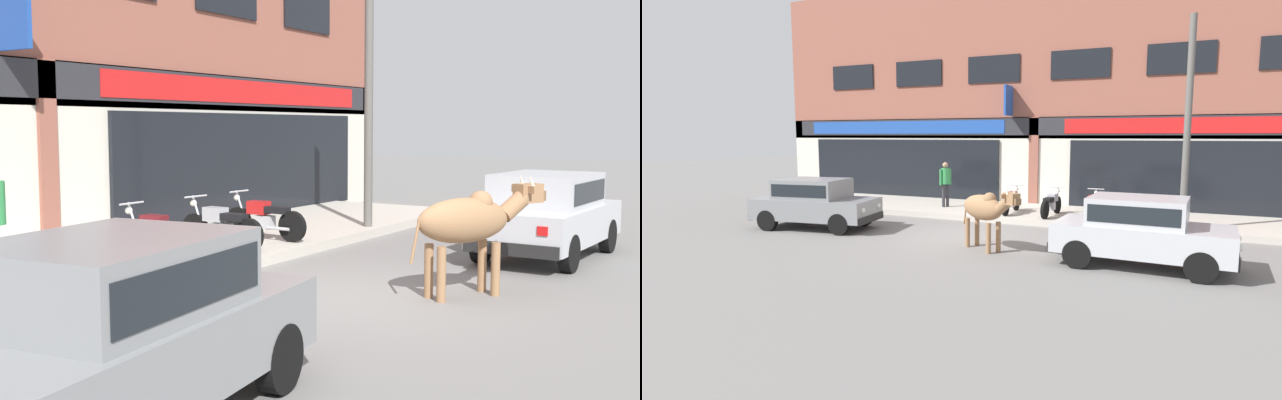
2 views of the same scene
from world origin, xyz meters
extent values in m
plane|color=slate|center=(0.00, 0.00, 0.00)|extent=(90.00, 90.00, 0.00)
cube|color=#B7AFA3|center=(0.00, 4.07, 0.09)|extent=(19.00, 3.75, 0.18)
cube|color=beige|center=(0.00, 6.22, 1.70)|extent=(23.00, 0.55, 3.40)
cube|color=#28282D|center=(0.00, 5.91, 3.05)|extent=(22.08, 0.08, 0.64)
cube|color=#8E5142|center=(0.00, 5.93, 1.70)|extent=(0.36, 0.12, 3.40)
cube|color=black|center=(5.75, 5.90, 1.35)|extent=(8.74, 0.10, 2.40)
cube|color=red|center=(5.75, 5.88, 3.05)|extent=(9.20, 0.05, 0.52)
cube|color=black|center=(8.15, 5.92, 5.22)|extent=(2.09, 0.06, 1.00)
cube|color=#1E479E|center=(-0.87, 5.50, 4.00)|extent=(0.08, 0.80, 1.10)
ellipsoid|color=#936B47|center=(0.90, -1.30, 1.02)|extent=(1.46, 1.19, 0.60)
sphere|color=#936B47|center=(1.14, -1.44, 1.25)|extent=(0.32, 0.32, 0.32)
cylinder|color=#936B47|center=(1.34, -1.41, 0.36)|extent=(0.12, 0.12, 0.72)
cylinder|color=#936B47|center=(1.19, -1.65, 0.36)|extent=(0.12, 0.12, 0.72)
cylinder|color=#936B47|center=(0.61, -0.94, 0.36)|extent=(0.12, 0.12, 0.72)
cylinder|color=#936B47|center=(0.45, -1.19, 0.36)|extent=(0.12, 0.12, 0.72)
cylinder|color=#936B47|center=(1.59, -1.73, 1.17)|extent=(0.52, 0.45, 0.43)
cube|color=#936B47|center=(1.81, -1.87, 1.34)|extent=(0.42, 0.38, 0.26)
cube|color=brown|center=(1.96, -1.97, 1.30)|extent=(0.20, 0.21, 0.14)
cone|color=beige|center=(1.83, -1.76, 1.52)|extent=(0.13, 0.11, 0.19)
cone|color=beige|center=(1.73, -1.93, 1.52)|extent=(0.13, 0.11, 0.19)
cube|color=#936B47|center=(1.83, -1.69, 1.40)|extent=(0.11, 0.14, 0.10)
cube|color=#936B47|center=(1.66, -1.96, 1.40)|extent=(0.11, 0.14, 0.10)
cylinder|color=#936B47|center=(0.27, -0.90, 0.80)|extent=(0.16, 0.12, 0.60)
cylinder|color=black|center=(5.69, -0.74, 0.30)|extent=(0.61, 0.21, 0.60)
cylinder|color=black|center=(5.62, -2.18, 0.30)|extent=(0.61, 0.21, 0.60)
cylinder|color=black|center=(3.39, -0.64, 0.30)|extent=(0.61, 0.21, 0.60)
cylinder|color=black|center=(3.32, -2.08, 0.30)|extent=(0.61, 0.21, 0.60)
cube|color=#B2B5BA|center=(4.51, -1.41, 0.60)|extent=(3.57, 1.75, 0.60)
cube|color=#B2B5BA|center=(4.41, -1.40, 1.18)|extent=(1.96, 1.52, 0.56)
cube|color=black|center=(4.41, -1.40, 1.18)|extent=(1.81, 1.54, 0.35)
cube|color=black|center=(6.23, -1.49, 0.38)|extent=(0.19, 1.52, 0.20)
cube|color=black|center=(2.78, -1.33, 0.38)|extent=(0.19, 1.52, 0.20)
sphere|color=silver|center=(6.29, -1.01, 0.68)|extent=(0.14, 0.14, 0.14)
sphere|color=silver|center=(6.24, -1.97, 0.68)|extent=(0.14, 0.14, 0.14)
cube|color=red|center=(2.77, -0.83, 0.70)|extent=(0.04, 0.16, 0.14)
cube|color=red|center=(2.73, -1.82, 0.70)|extent=(0.04, 0.16, 0.14)
cylinder|color=black|center=(-3.55, 0.09, 0.30)|extent=(0.62, 0.27, 0.60)
cylinder|color=black|center=(-3.34, -1.34, 0.30)|extent=(0.62, 0.27, 0.60)
cube|color=gray|center=(-4.58, -0.80, 0.60)|extent=(3.70, 2.09, 0.60)
cube|color=gray|center=(-4.68, -0.81, 1.18)|extent=(2.09, 1.70, 0.56)
cube|color=black|center=(-4.68, -0.81, 1.18)|extent=(1.94, 1.70, 0.35)
cube|color=black|center=(-2.87, -0.54, 0.38)|extent=(0.34, 1.52, 0.20)
sphere|color=silver|center=(-2.91, -0.06, 0.68)|extent=(0.14, 0.14, 0.14)
sphere|color=silver|center=(-2.77, -1.01, 0.68)|extent=(0.14, 0.14, 0.14)
cylinder|color=black|center=(0.01, 3.94, 0.46)|extent=(0.12, 0.56, 0.56)
cylinder|color=black|center=(0.06, 2.69, 0.46)|extent=(0.12, 0.56, 0.56)
cube|color=#B2B5BA|center=(0.03, 3.29, 0.50)|extent=(0.21, 0.33, 0.24)
cube|color=maroon|center=(0.03, 3.45, 0.76)|extent=(0.26, 0.41, 0.24)
cube|color=black|center=(0.04, 3.05, 0.74)|extent=(0.24, 0.53, 0.12)
cylinder|color=#B2B5BA|center=(0.01, 3.88, 0.76)|extent=(0.05, 0.27, 0.59)
cylinder|color=#B2B5BA|center=(0.01, 3.92, 1.04)|extent=(0.52, 0.05, 0.03)
sphere|color=silver|center=(0.00, 3.98, 0.92)|extent=(0.12, 0.12, 0.12)
cylinder|color=#B2B5BA|center=(-0.06, 2.93, 0.42)|extent=(0.08, 0.48, 0.06)
cylinder|color=black|center=(1.44, 3.87, 0.46)|extent=(0.14, 0.57, 0.56)
cylinder|color=black|center=(1.36, 2.62, 0.46)|extent=(0.14, 0.57, 0.56)
cube|color=#B2B5BA|center=(1.40, 3.22, 0.50)|extent=(0.22, 0.33, 0.24)
cube|color=#A8AAB2|center=(1.41, 3.38, 0.76)|extent=(0.26, 0.41, 0.24)
cube|color=black|center=(1.38, 2.98, 0.74)|extent=(0.25, 0.53, 0.12)
cylinder|color=#B2B5BA|center=(1.43, 3.81, 0.76)|extent=(0.06, 0.27, 0.59)
cylinder|color=#B2B5BA|center=(1.44, 3.85, 1.04)|extent=(0.52, 0.06, 0.03)
sphere|color=silver|center=(1.44, 3.91, 0.92)|extent=(0.12, 0.12, 0.12)
cylinder|color=#B2B5BA|center=(1.26, 2.87, 0.42)|extent=(0.09, 0.48, 0.06)
cylinder|color=black|center=(2.66, 3.88, 0.46)|extent=(0.11, 0.56, 0.56)
cylinder|color=black|center=(2.64, 2.63, 0.46)|extent=(0.11, 0.56, 0.56)
cube|color=#B2B5BA|center=(2.65, 3.24, 0.50)|extent=(0.21, 0.32, 0.24)
cube|color=red|center=(2.65, 3.40, 0.76)|extent=(0.25, 0.40, 0.24)
cube|color=black|center=(2.64, 3.00, 0.74)|extent=(0.23, 0.52, 0.12)
cylinder|color=#B2B5BA|center=(2.66, 3.82, 0.76)|extent=(0.05, 0.27, 0.59)
cylinder|color=#B2B5BA|center=(2.66, 3.86, 1.04)|extent=(0.52, 0.04, 0.03)
sphere|color=silver|center=(2.66, 3.92, 0.92)|extent=(0.12, 0.12, 0.12)
cylinder|color=#B2B5BA|center=(2.53, 2.88, 0.42)|extent=(0.07, 0.48, 0.06)
cylinder|color=#595651|center=(5.22, 2.50, 3.02)|extent=(0.18, 0.18, 5.68)
camera|label=1|loc=(-8.35, -4.93, 2.25)|focal=42.00mm
camera|label=2|loc=(5.34, -12.18, 2.72)|focal=28.00mm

